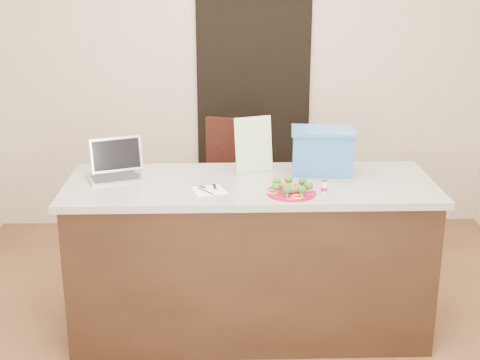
{
  "coord_description": "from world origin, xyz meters",
  "views": [
    {
      "loc": [
        -0.16,
        -3.3,
        2.08
      ],
      "look_at": [
        -0.06,
        0.2,
        0.95
      ],
      "focal_mm": 50.0,
      "sensor_mm": 36.0,
      "label": 1
    }
  ],
  "objects_px": {
    "plate": "(291,192)",
    "laptop": "(116,166)",
    "chair": "(238,186)",
    "napkin": "(209,191)",
    "blue_box": "(322,151)",
    "yogurt_bottle": "(324,188)",
    "island": "(250,257)"
  },
  "relations": [
    {
      "from": "plate",
      "to": "laptop",
      "type": "bearing_deg",
      "value": 160.37
    },
    {
      "from": "chair",
      "to": "napkin",
      "type": "bearing_deg",
      "value": -78.13
    },
    {
      "from": "blue_box",
      "to": "plate",
      "type": "bearing_deg",
      "value": -113.88
    },
    {
      "from": "napkin",
      "to": "yogurt_bottle",
      "type": "height_order",
      "value": "yogurt_bottle"
    },
    {
      "from": "yogurt_bottle",
      "to": "laptop",
      "type": "xyz_separation_m",
      "value": [
        -1.15,
        0.34,
        0.03
      ]
    },
    {
      "from": "island",
      "to": "blue_box",
      "type": "bearing_deg",
      "value": 21.66
    },
    {
      "from": "island",
      "to": "yogurt_bottle",
      "type": "xyz_separation_m",
      "value": [
        0.38,
        -0.21,
        0.49
      ]
    },
    {
      "from": "yogurt_bottle",
      "to": "plate",
      "type": "bearing_deg",
      "value": -177.24
    },
    {
      "from": "chair",
      "to": "blue_box",
      "type": "bearing_deg",
      "value": -36.08
    },
    {
      "from": "napkin",
      "to": "laptop",
      "type": "bearing_deg",
      "value": 151.25
    },
    {
      "from": "blue_box",
      "to": "yogurt_bottle",
      "type": "bearing_deg",
      "value": -90.59
    },
    {
      "from": "island",
      "to": "plate",
      "type": "distance_m",
      "value": 0.55
    },
    {
      "from": "napkin",
      "to": "blue_box",
      "type": "distance_m",
      "value": 0.74
    },
    {
      "from": "napkin",
      "to": "chair",
      "type": "height_order",
      "value": "chair"
    },
    {
      "from": "napkin",
      "to": "laptop",
      "type": "height_order",
      "value": "laptop"
    },
    {
      "from": "island",
      "to": "plate",
      "type": "height_order",
      "value": "plate"
    },
    {
      "from": "plate",
      "to": "island",
      "type": "bearing_deg",
      "value": 134.27
    },
    {
      "from": "yogurt_bottle",
      "to": "napkin",
      "type": "bearing_deg",
      "value": 175.89
    },
    {
      "from": "plate",
      "to": "chair",
      "type": "distance_m",
      "value": 1.2
    },
    {
      "from": "island",
      "to": "yogurt_bottle",
      "type": "bearing_deg",
      "value": -28.13
    },
    {
      "from": "island",
      "to": "chair",
      "type": "xyz_separation_m",
      "value": [
        -0.05,
        0.91,
        0.13
      ]
    },
    {
      "from": "island",
      "to": "yogurt_bottle",
      "type": "height_order",
      "value": "yogurt_bottle"
    },
    {
      "from": "laptop",
      "to": "yogurt_bottle",
      "type": "bearing_deg",
      "value": -37.27
    },
    {
      "from": "plate",
      "to": "laptop",
      "type": "height_order",
      "value": "laptop"
    },
    {
      "from": "plate",
      "to": "napkin",
      "type": "bearing_deg",
      "value": 173.15
    },
    {
      "from": "plate",
      "to": "yogurt_bottle",
      "type": "height_order",
      "value": "yogurt_bottle"
    },
    {
      "from": "napkin",
      "to": "chair",
      "type": "relative_size",
      "value": 0.16
    },
    {
      "from": "yogurt_bottle",
      "to": "blue_box",
      "type": "relative_size",
      "value": 0.2
    },
    {
      "from": "blue_box",
      "to": "island",
      "type": "bearing_deg",
      "value": -152.76
    },
    {
      "from": "plate",
      "to": "napkin",
      "type": "height_order",
      "value": "plate"
    },
    {
      "from": "plate",
      "to": "chair",
      "type": "xyz_separation_m",
      "value": [
        -0.26,
        1.12,
        -0.33
      ]
    },
    {
      "from": "blue_box",
      "to": "napkin",
      "type": "bearing_deg",
      "value": -147.62
    }
  ]
}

